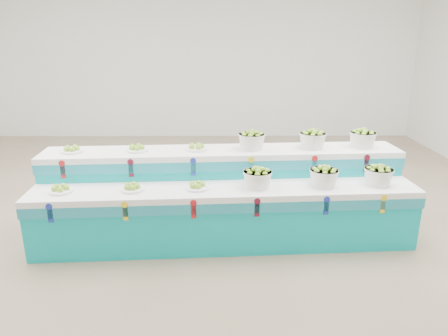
# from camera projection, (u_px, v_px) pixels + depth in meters

# --- Properties ---
(ground) EXTENTS (10.00, 10.00, 0.00)m
(ground) POSITION_uv_depth(u_px,v_px,m) (188.00, 226.00, 5.30)
(ground) COLOR #755F4C
(ground) RESTS_ON ground
(back_wall) EXTENTS (10.00, 0.00, 10.00)m
(back_wall) POSITION_uv_depth(u_px,v_px,m) (202.00, 52.00, 9.43)
(back_wall) COLOR silver
(back_wall) RESTS_ON ground
(display_stand) EXTENTS (4.46, 1.39, 1.02)m
(display_stand) POSITION_uv_depth(u_px,v_px,m) (224.00, 196.00, 4.91)
(display_stand) COLOR #09AAB0
(display_stand) RESTS_ON ground
(plate_lower_left) EXTENTS (0.28, 0.28, 0.09)m
(plate_lower_left) POSITION_uv_depth(u_px,v_px,m) (60.00, 188.00, 4.46)
(plate_lower_left) COLOR white
(plate_lower_left) RESTS_ON display_stand
(plate_lower_mid) EXTENTS (0.28, 0.28, 0.09)m
(plate_lower_mid) POSITION_uv_depth(u_px,v_px,m) (132.00, 187.00, 4.51)
(plate_lower_mid) COLOR white
(plate_lower_mid) RESTS_ON display_stand
(plate_lower_right) EXTENTS (0.28, 0.28, 0.09)m
(plate_lower_right) POSITION_uv_depth(u_px,v_px,m) (197.00, 185.00, 4.55)
(plate_lower_right) COLOR white
(plate_lower_right) RESTS_ON display_stand
(basket_lower_left) EXTENTS (0.35, 0.35, 0.23)m
(basket_lower_left) POSITION_uv_depth(u_px,v_px,m) (257.00, 178.00, 4.57)
(basket_lower_left) COLOR silver
(basket_lower_left) RESTS_ON display_stand
(basket_lower_mid) EXTENTS (0.35, 0.35, 0.23)m
(basket_lower_mid) POSITION_uv_depth(u_px,v_px,m) (324.00, 176.00, 4.62)
(basket_lower_mid) COLOR silver
(basket_lower_mid) RESTS_ON display_stand
(basket_lower_right) EXTENTS (0.35, 0.35, 0.23)m
(basket_lower_right) POSITION_uv_depth(u_px,v_px,m) (378.00, 175.00, 4.66)
(basket_lower_right) COLOR silver
(basket_lower_right) RESTS_ON display_stand
(plate_upper_left) EXTENTS (0.28, 0.28, 0.09)m
(plate_upper_left) POSITION_uv_depth(u_px,v_px,m) (72.00, 149.00, 4.88)
(plate_upper_left) COLOR white
(plate_upper_left) RESTS_ON display_stand
(plate_upper_mid) EXTENTS (0.28, 0.28, 0.09)m
(plate_upper_mid) POSITION_uv_depth(u_px,v_px,m) (137.00, 148.00, 4.93)
(plate_upper_mid) COLOR white
(plate_upper_mid) RESTS_ON display_stand
(plate_upper_right) EXTENTS (0.28, 0.28, 0.09)m
(plate_upper_right) POSITION_uv_depth(u_px,v_px,m) (196.00, 147.00, 4.98)
(plate_upper_right) COLOR white
(plate_upper_right) RESTS_ON display_stand
(basket_upper_left) EXTENTS (0.35, 0.35, 0.23)m
(basket_upper_left) POSITION_uv_depth(u_px,v_px,m) (252.00, 140.00, 5.00)
(basket_upper_left) COLOR silver
(basket_upper_left) RESTS_ON display_stand
(basket_upper_mid) EXTENTS (0.35, 0.35, 0.23)m
(basket_upper_mid) POSITION_uv_depth(u_px,v_px,m) (312.00, 139.00, 5.05)
(basket_upper_mid) COLOR silver
(basket_upper_mid) RESTS_ON display_stand
(basket_upper_right) EXTENTS (0.35, 0.35, 0.23)m
(basket_upper_right) POSITION_uv_depth(u_px,v_px,m) (363.00, 138.00, 5.09)
(basket_upper_right) COLOR silver
(basket_upper_right) RESTS_ON display_stand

